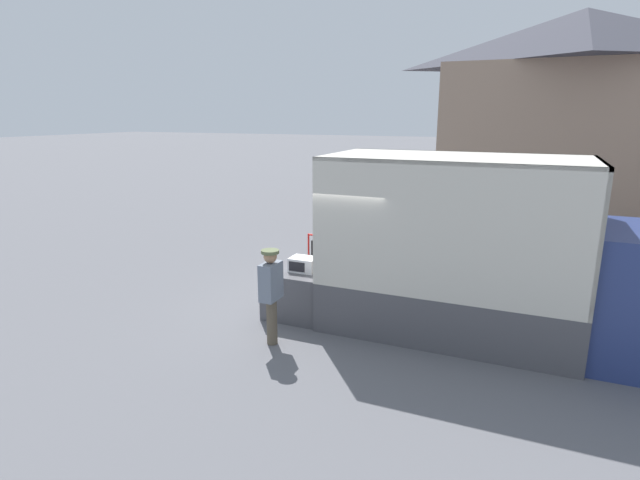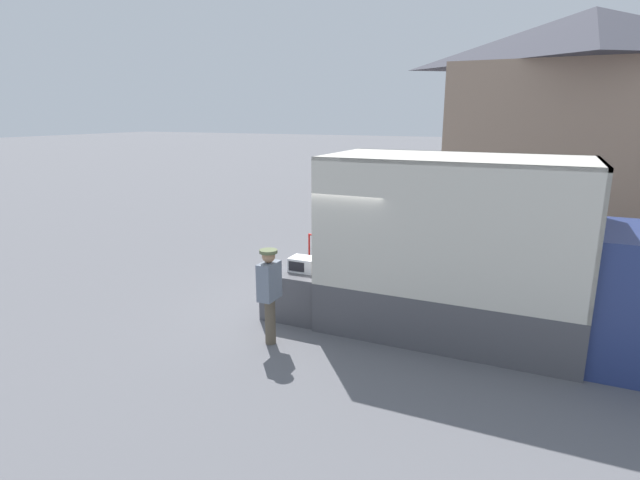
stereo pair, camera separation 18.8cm
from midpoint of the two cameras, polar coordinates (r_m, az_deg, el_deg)
ground_plane at (r=10.05m, az=1.31°, el=-7.93°), size 160.00×160.00×0.00m
box_truck at (r=9.11m, az=22.67°, el=-5.36°), size 6.26×2.26×3.10m
tailgate_deck at (r=10.10m, az=-1.66°, el=-5.09°), size 1.13×2.15×0.90m
microwave at (r=9.43m, az=-2.46°, el=-2.79°), size 0.50×0.40×0.26m
portable_generator at (r=10.29m, az=0.24°, el=-0.94°), size 0.61×0.48×0.53m
worker_person at (r=8.32m, az=-6.27°, el=-5.42°), size 0.30×0.44×1.65m
house_backdrop at (r=21.48m, az=26.92°, el=12.78°), size 9.52×6.58×7.48m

